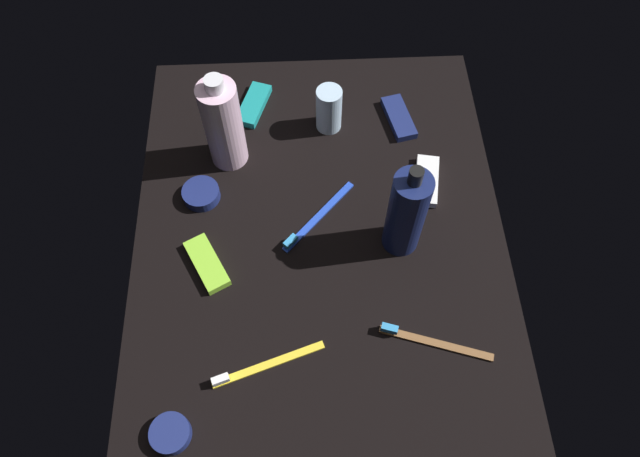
{
  "coord_description": "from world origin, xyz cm",
  "views": [
    {
      "loc": [
        -47.73,
        2.18,
        87.68
      ],
      "look_at": [
        0.0,
        0.0,
        3.0
      ],
      "focal_mm": 32.45,
      "sensor_mm": 36.0,
      "label": 1
    }
  ],
  "objects": [
    {
      "name": "toothbrush_brown",
      "position": [
        -19.51,
        -16.15,
        0.61
      ],
      "size": [
        6.67,
        17.5,
        2.1
      ],
      "color": "brown",
      "rests_on": "ground_plane"
    },
    {
      "name": "deodorant_stick",
      "position": [
        24.56,
        -2.79,
        4.68
      ],
      "size": [
        4.83,
        4.83,
        9.35
      ],
      "primitive_type": "cylinder",
      "color": "silver",
      "rests_on": "ground_plane"
    },
    {
      "name": "toothbrush_blue",
      "position": [
        3.22,
        0.72,
        0.61
      ],
      "size": [
        13.97,
        13.16,
        2.1
      ],
      "color": "blue",
      "rests_on": "ground_plane"
    },
    {
      "name": "snack_bar_navy",
      "position": [
        25.22,
        -16.45,
        0.75
      ],
      "size": [
        11.03,
        6.2,
        1.5
      ],
      "primitive_type": "cube",
      "rotation": [
        0.0,
        0.0,
        0.22
      ],
      "color": "navy",
      "rests_on": "ground_plane"
    },
    {
      "name": "snack_bar_lime",
      "position": [
        -4.59,
        19.13,
        0.75
      ],
      "size": [
        11.07,
        8.36,
        1.5
      ],
      "primitive_type": "cube",
      "rotation": [
        0.0,
        0.0,
        0.48
      ],
      "color": "#8CD133",
      "rests_on": "ground_plane"
    },
    {
      "name": "snack_bar_white",
      "position": [
        10.3,
        -19.83,
        0.75
      ],
      "size": [
        10.96,
        5.85,
        1.5
      ],
      "primitive_type": "cube",
      "rotation": [
        0.0,
        0.0,
        -0.19
      ],
      "color": "white",
      "rests_on": "ground_plane"
    },
    {
      "name": "lotion_bottle",
      "position": [
        -1.31,
        -13.66,
        9.18
      ],
      "size": [
        6.17,
        6.17,
        20.76
      ],
      "color": "#141E4E",
      "rests_on": "ground_plane"
    },
    {
      "name": "bodywash_bottle",
      "position": [
        18.0,
        16.02,
        9.26
      ],
      "size": [
        6.79,
        6.79,
        20.19
      ],
      "color": "silver",
      "rests_on": "ground_plane"
    },
    {
      "name": "toothbrush_yellow",
      "position": [
        -22.37,
        9.95,
        0.61
      ],
      "size": [
        6.73,
        17.48,
        2.1
      ],
      "color": "yellow",
      "rests_on": "ground_plane"
    },
    {
      "name": "cream_tin_left",
      "position": [
        9.18,
        20.81,
        1.04
      ],
      "size": [
        6.62,
        6.62,
        2.09
      ],
      "primitive_type": "cylinder",
      "color": "navy",
      "rests_on": "ground_plane"
    },
    {
      "name": "cream_tin_right",
      "position": [
        -31.68,
        22.95,
        1.01
      ],
      "size": [
        5.87,
        5.87,
        2.02
      ],
      "primitive_type": "cylinder",
      "color": "navy",
      "rests_on": "ground_plane"
    },
    {
      "name": "ground_plane",
      "position": [
        0.0,
        0.0,
        -0.6
      ],
      "size": [
        84.0,
        64.0,
        1.2
      ],
      "primitive_type": "cube",
      "color": "black"
    },
    {
      "name": "snack_bar_teal",
      "position": [
        29.8,
        11.71,
        0.75
      ],
      "size": [
        11.14,
        7.23,
        1.5
      ],
      "primitive_type": "cube",
      "rotation": [
        0.0,
        0.0,
        -0.34
      ],
      "color": "teal",
      "rests_on": "ground_plane"
    }
  ]
}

